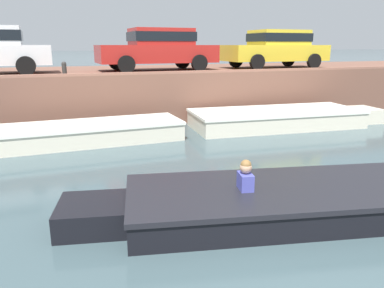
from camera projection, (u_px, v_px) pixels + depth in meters
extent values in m
plane|color=#3D5156|center=(190.00, 184.00, 7.44)|extent=(400.00, 400.00, 0.00)
cube|color=brown|center=(119.00, 91.00, 15.08)|extent=(60.00, 6.00, 1.74)
cube|color=#925F4C|center=(132.00, 73.00, 12.23)|extent=(60.00, 0.24, 0.08)
cube|color=silver|center=(92.00, 134.00, 10.60)|extent=(5.09, 1.81, 0.47)
cube|color=white|center=(91.00, 125.00, 10.53)|extent=(5.15, 1.87, 0.08)
cube|color=brown|center=(105.00, 127.00, 10.69)|extent=(0.29, 1.48, 0.06)
cube|color=silver|center=(276.00, 120.00, 12.57)|extent=(5.74, 2.53, 0.50)
cube|color=silver|center=(361.00, 115.00, 13.43)|extent=(1.20, 1.25, 0.50)
cube|color=white|center=(276.00, 111.00, 12.50)|extent=(5.81, 2.60, 0.08)
cube|color=brown|center=(265.00, 115.00, 12.42)|extent=(0.38, 1.92, 0.06)
cube|color=black|center=(291.00, 202.00, 6.07)|extent=(5.48, 2.84, 0.39)
cube|color=black|center=(94.00, 215.00, 5.64)|extent=(1.22, 1.20, 0.39)
cube|color=black|center=(292.00, 189.00, 6.01)|extent=(5.55, 2.91, 0.08)
cube|color=brown|center=(314.00, 193.00, 6.09)|extent=(0.56, 1.68, 0.06)
cube|color=#4C51B2|center=(245.00, 187.00, 5.88)|extent=(0.26, 0.35, 0.44)
sphere|color=tan|center=(246.00, 167.00, 5.80)|extent=(0.19, 0.19, 0.19)
sphere|color=olive|center=(246.00, 165.00, 5.79)|extent=(0.17, 0.17, 0.17)
cylinder|color=black|center=(26.00, 66.00, 11.94)|extent=(0.61, 0.20, 0.60)
cylinder|color=black|center=(27.00, 63.00, 13.46)|extent=(0.61, 0.20, 0.60)
cube|color=#B2231E|center=(157.00, 54.00, 14.05)|extent=(4.44, 1.93, 0.64)
cube|color=#B2231E|center=(161.00, 37.00, 13.95)|extent=(2.24, 1.64, 0.60)
cube|color=black|center=(161.00, 37.00, 13.95)|extent=(2.33, 1.68, 0.33)
cylinder|color=black|center=(126.00, 64.00, 12.83)|extent=(0.61, 0.20, 0.60)
cylinder|color=black|center=(117.00, 62.00, 14.46)|extent=(0.61, 0.20, 0.60)
cylinder|color=black|center=(199.00, 63.00, 13.79)|extent=(0.61, 0.20, 0.60)
cylinder|color=black|center=(182.00, 61.00, 15.43)|extent=(0.61, 0.20, 0.60)
cube|color=yellow|center=(274.00, 53.00, 15.70)|extent=(4.34, 1.84, 0.64)
cube|color=yellow|center=(279.00, 38.00, 15.60)|extent=(2.18, 1.59, 0.60)
cube|color=black|center=(279.00, 38.00, 15.60)|extent=(2.27, 1.63, 0.33)
cylinder|color=black|center=(257.00, 62.00, 14.51)|extent=(0.60, 0.19, 0.60)
cylinder|color=black|center=(236.00, 60.00, 16.15)|extent=(0.60, 0.19, 0.60)
cylinder|color=black|center=(314.00, 61.00, 15.41)|extent=(0.60, 0.19, 0.60)
cylinder|color=black|center=(288.00, 60.00, 17.05)|extent=(0.60, 0.19, 0.60)
cylinder|color=#2D2B28|center=(64.00, 70.00, 11.64)|extent=(0.14, 0.14, 0.35)
sphere|color=#2D2B28|center=(64.00, 64.00, 11.59)|extent=(0.15, 0.15, 0.15)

